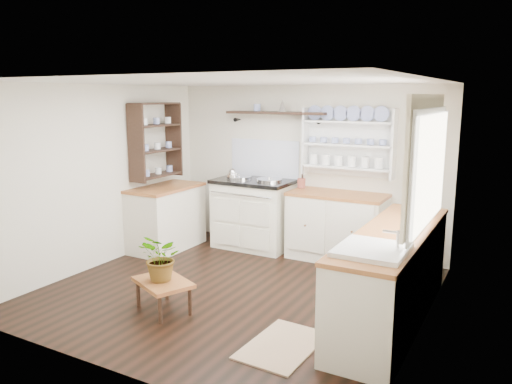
% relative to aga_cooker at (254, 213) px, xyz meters
% --- Properties ---
extents(floor, '(4.00, 3.80, 0.01)m').
position_rel_aga_cooker_xyz_m(floor, '(0.64, -1.57, -0.50)').
color(floor, black).
rests_on(floor, ground).
extents(wall_back, '(4.00, 0.02, 2.30)m').
position_rel_aga_cooker_xyz_m(wall_back, '(0.64, 0.33, 0.65)').
color(wall_back, beige).
rests_on(wall_back, ground).
extents(wall_right, '(0.02, 3.80, 2.30)m').
position_rel_aga_cooker_xyz_m(wall_right, '(2.64, -1.57, 0.65)').
color(wall_right, beige).
rests_on(wall_right, ground).
extents(wall_left, '(0.02, 3.80, 2.30)m').
position_rel_aga_cooker_xyz_m(wall_left, '(-1.36, -1.57, 0.65)').
color(wall_left, beige).
rests_on(wall_left, ground).
extents(ceiling, '(4.00, 3.80, 0.01)m').
position_rel_aga_cooker_xyz_m(ceiling, '(0.64, -1.57, 1.80)').
color(ceiling, white).
rests_on(ceiling, wall_back).
extents(window, '(0.08, 1.55, 1.22)m').
position_rel_aga_cooker_xyz_m(window, '(2.59, -1.42, 1.06)').
color(window, white).
rests_on(window, wall_right).
extents(aga_cooker, '(1.10, 0.76, 1.02)m').
position_rel_aga_cooker_xyz_m(aga_cooker, '(0.00, 0.00, 0.00)').
color(aga_cooker, white).
rests_on(aga_cooker, floor).
extents(back_cabinets, '(1.27, 0.63, 0.90)m').
position_rel_aga_cooker_xyz_m(back_cabinets, '(1.24, 0.03, -0.04)').
color(back_cabinets, beige).
rests_on(back_cabinets, floor).
extents(right_cabinets, '(0.62, 2.43, 0.90)m').
position_rel_aga_cooker_xyz_m(right_cabinets, '(2.34, -1.47, -0.04)').
color(right_cabinets, beige).
rests_on(right_cabinets, floor).
extents(belfast_sink, '(0.55, 0.60, 0.45)m').
position_rel_aga_cooker_xyz_m(belfast_sink, '(2.34, -2.22, 0.30)').
color(belfast_sink, white).
rests_on(belfast_sink, right_cabinets).
extents(left_cabinets, '(0.62, 1.13, 0.90)m').
position_rel_aga_cooker_xyz_m(left_cabinets, '(-1.06, -0.67, -0.04)').
color(left_cabinets, beige).
rests_on(left_cabinets, floor).
extents(plate_rack, '(1.20, 0.22, 0.90)m').
position_rel_aga_cooker_xyz_m(plate_rack, '(1.29, 0.29, 1.05)').
color(plate_rack, white).
rests_on(plate_rack, wall_back).
extents(high_shelf, '(1.50, 0.29, 0.16)m').
position_rel_aga_cooker_xyz_m(high_shelf, '(0.24, 0.21, 1.41)').
color(high_shelf, black).
rests_on(high_shelf, wall_back).
extents(left_shelving, '(0.28, 0.80, 1.05)m').
position_rel_aga_cooker_xyz_m(left_shelving, '(-1.20, -0.67, 1.05)').
color(left_shelving, black).
rests_on(left_shelving, wall_left).
extents(kettle, '(0.17, 0.17, 0.20)m').
position_rel_aga_cooker_xyz_m(kettle, '(-0.28, -0.12, 0.53)').
color(kettle, silver).
rests_on(kettle, aga_cooker).
extents(utensil_crock, '(0.11, 0.11, 0.13)m').
position_rel_aga_cooker_xyz_m(utensil_crock, '(0.69, 0.11, 0.47)').
color(utensil_crock, brown).
rests_on(utensil_crock, back_cabinets).
extents(center_table, '(0.72, 0.63, 0.32)m').
position_rel_aga_cooker_xyz_m(center_table, '(0.27, -2.38, -0.22)').
color(center_table, brown).
rests_on(center_table, floor).
extents(potted_plant, '(0.53, 0.49, 0.48)m').
position_rel_aga_cooker_xyz_m(potted_plant, '(0.27, -2.38, 0.07)').
color(potted_plant, '#3F7233').
rests_on(potted_plant, center_table).
extents(floor_rug, '(0.59, 0.87, 0.02)m').
position_rel_aga_cooker_xyz_m(floor_rug, '(1.66, -2.46, -0.49)').
color(floor_rug, '#917454').
rests_on(floor_rug, floor).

